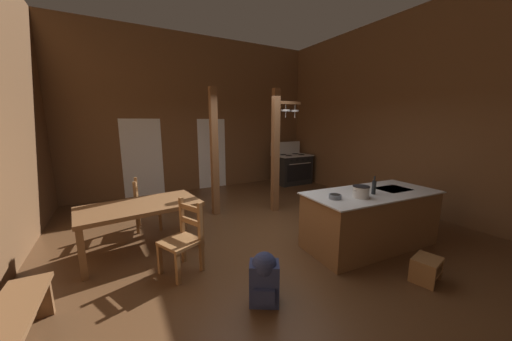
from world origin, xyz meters
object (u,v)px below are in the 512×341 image
dining_table (141,210)px  mixing_bowl_on_counter (335,197)px  bottle_tall_on_counter (374,187)px  kitchen_island (370,219)px  step_stool (426,267)px  bench_along_left_wall (9,335)px  ladderback_chair_by_post (145,205)px  ladderback_chair_near_window (183,239)px  stove_range (292,169)px  stockpot_on_counter (361,192)px  backpack (264,277)px

dining_table → mixing_bowl_on_counter: (2.43, -1.57, 0.27)m
mixing_bowl_on_counter → bottle_tall_on_counter: (0.69, -0.10, 0.08)m
kitchen_island → bottle_tall_on_counter: bearing=-136.0°
step_stool → bench_along_left_wall: (-4.17, 0.97, 0.12)m
dining_table → ladderback_chair_by_post: (0.14, 0.87, -0.20)m
bench_along_left_wall → mixing_bowl_on_counter: (3.58, 0.05, 0.62)m
dining_table → bench_along_left_wall: (-1.14, -1.61, -0.35)m
kitchen_island → ladderback_chair_near_window: 2.88m
dining_table → step_stool: bearing=-40.5°
bench_along_left_wall → bottle_tall_on_counter: bottle_tall_on_counter is taller
kitchen_island → ladderback_chair_near_window: bearing=165.8°
ladderback_chair_near_window → bench_along_left_wall: 1.74m
stove_range → stockpot_on_counter: size_ratio=4.27×
kitchen_island → dining_table: bearing=153.7°
stove_range → ladderback_chair_near_window: 5.46m
dining_table → ladderback_chair_by_post: 0.90m
step_stool → ladderback_chair_by_post: 4.50m
mixing_bowl_on_counter → ladderback_chair_by_post: bearing=133.2°
mixing_bowl_on_counter → stockpot_on_counter: bearing=-19.5°
backpack → ladderback_chair_by_post: bearing=107.5°
stockpot_on_counter → bottle_tall_on_counter: bottle_tall_on_counter is taller
stockpot_on_counter → mixing_bowl_on_counter: (-0.37, 0.13, -0.05)m
stockpot_on_counter → mixing_bowl_on_counter: bearing=160.5°
step_stool → ladderback_chair_by_post: size_ratio=0.43×
backpack → bottle_tall_on_counter: bottle_tall_on_counter is taller
kitchen_island → stockpot_on_counter: 0.68m
step_stool → stove_range: bearing=71.6°
step_stool → kitchen_island: bearing=79.0°
ladderback_chair_by_post → step_stool: bearing=-50.1°
stockpot_on_counter → stove_range: bearing=65.6°
kitchen_island → bottle_tall_on_counter: 0.57m
step_stool → ladderback_chair_near_window: bearing=146.8°
backpack → kitchen_island: bearing=9.5°
ladderback_chair_by_post → dining_table: bearing=-99.2°
dining_table → stockpot_on_counter: bearing=-31.2°
mixing_bowl_on_counter → bench_along_left_wall: bearing=-179.3°
ladderback_chair_near_window → ladderback_chair_by_post: 1.77m
stockpot_on_counter → bottle_tall_on_counter: (0.32, 0.03, 0.02)m
ladderback_chair_near_window → ladderback_chair_by_post: same height
stove_range → mixing_bowl_on_counter: size_ratio=7.42×
kitchen_island → backpack: bearing=-170.5°
ladderback_chair_near_window → bottle_tall_on_counter: size_ratio=3.42×
ladderback_chair_by_post → mixing_bowl_on_counter: size_ratio=5.34×
mixing_bowl_on_counter → bottle_tall_on_counter: size_ratio=0.64×
bottle_tall_on_counter → mixing_bowl_on_counter: bearing=171.5°
stove_range → step_stool: (-1.69, -5.08, -0.30)m
stove_range → dining_table: size_ratio=0.74×
stove_range → bench_along_left_wall: bearing=-144.9°
kitchen_island → bench_along_left_wall: size_ratio=1.67×
mixing_bowl_on_counter → bottle_tall_on_counter: bearing=-8.5°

